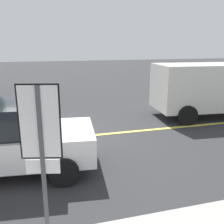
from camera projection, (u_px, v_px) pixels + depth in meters
The scene contains 5 objects.
ground_plane at pixel (44, 140), 8.24m from camera, with size 80.00×80.00×0.00m, color #2D2D30.
lane_marking_centre at pixel (132, 132), 9.02m from camera, with size 28.00×0.16×0.01m, color #E0D14C.
speed_limit_sign at pixel (41, 142), 3.31m from camera, with size 0.53×0.14×2.52m.
white_van at pixel (216, 86), 10.72m from camera, with size 5.35×2.62×2.20m.
car_white_approaching at pixel (1, 138), 6.04m from camera, with size 4.63×2.45×1.67m.
Camera 1 is at (0.01, -8.03, 2.98)m, focal length 41.20 mm.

